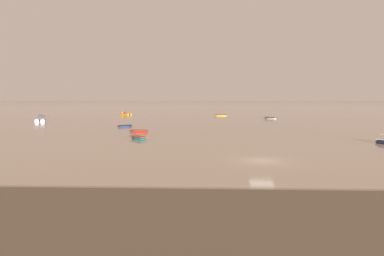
{
  "coord_description": "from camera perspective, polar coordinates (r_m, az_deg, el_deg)",
  "views": [
    {
      "loc": [
        -6.05,
        -38.12,
        7.11
      ],
      "look_at": [
        -8.84,
        31.39,
        0.61
      ],
      "focal_mm": 33.21,
      "sensor_mm": 36.0,
      "label": 1
    }
  ],
  "objects": [
    {
      "name": "motorboat_moored_0",
      "position": [
        103.97,
        -23.11,
        1.2
      ],
      "size": [
        4.5,
        7.01,
        2.52
      ],
      "rotation": [
        0.0,
        0.0,
        1.93
      ],
      "color": "white",
      "rests_on": "ground"
    },
    {
      "name": "rowboat_moored_3",
      "position": [
        119.56,
        4.66,
        2.0
      ],
      "size": [
        4.6,
        2.22,
        0.7
      ],
      "rotation": [
        0.0,
        0.0,
        2.98
      ],
      "color": "gold",
      "rests_on": "ground"
    },
    {
      "name": "rowboat_moored_4",
      "position": [
        80.74,
        -10.71,
        0.29
      ],
      "size": [
        3.47,
        2.99,
        0.54
      ],
      "rotation": [
        0.0,
        0.0,
        3.78
      ],
      "color": "navy",
      "rests_on": "ground"
    },
    {
      "name": "ground_plane",
      "position": [
        39.24,
        11.17,
        -5.21
      ],
      "size": [
        800.0,
        800.0,
        0.0
      ],
      "primitive_type": "plane",
      "color": "tan"
    },
    {
      "name": "rowboat_moored_5",
      "position": [
        108.21,
        12.49,
        1.54
      ],
      "size": [
        3.88,
        4.43,
        0.7
      ],
      "rotation": [
        0.0,
        0.0,
        2.22
      ],
      "color": "white",
      "rests_on": "ground"
    },
    {
      "name": "rowboat_moored_2",
      "position": [
        57.84,
        -8.58,
        -1.6
      ],
      "size": [
        3.72,
        4.27,
        0.67
      ],
      "rotation": [
        0.0,
        0.0,
        5.36
      ],
      "color": "#197084",
      "rests_on": "ground"
    },
    {
      "name": "motorboat_moored_1",
      "position": [
        129.25,
        -10.76,
        2.2
      ],
      "size": [
        5.11,
        4.86,
        1.8
      ],
      "rotation": [
        0.0,
        0.0,
        2.41
      ],
      "color": "orange",
      "rests_on": "ground"
    },
    {
      "name": "rowboat_moored_0",
      "position": [
        68.87,
        -8.51,
        -0.51
      ],
      "size": [
        4.06,
        2.32,
        0.61
      ],
      "rotation": [
        0.0,
        0.0,
        6.01
      ],
      "color": "red",
      "rests_on": "ground"
    },
    {
      "name": "mudflat_shore",
      "position": [
        17.1,
        -2.78,
        -18.83
      ],
      "size": [
        371.49,
        19.95,
        0.23
      ],
      "primitive_type": "cube",
      "color": "brown",
      "rests_on": "ground"
    }
  ]
}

